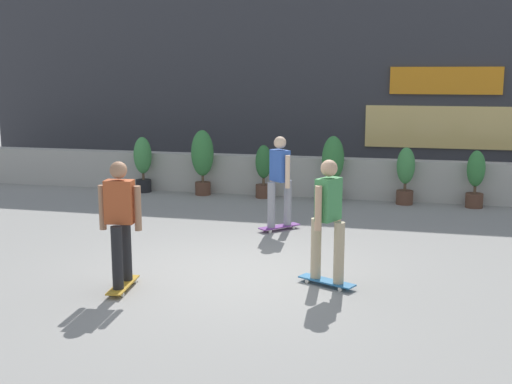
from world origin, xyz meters
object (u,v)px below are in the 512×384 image
at_px(potted_plant_1, 202,157).
at_px(potted_plant_4, 406,174).
at_px(potted_plant_2, 264,170).
at_px(potted_plant_0, 143,161).
at_px(potted_plant_5, 476,177).
at_px(skater_by_wall_right, 280,179).
at_px(skater_far_left, 120,220).
at_px(potted_plant_3, 333,164).
at_px(skater_mid_plaza, 328,217).

distance_m(potted_plant_1, potted_plant_4, 4.58).
height_order(potted_plant_1, potted_plant_2, potted_plant_1).
xyz_separation_m(potted_plant_0, potted_plant_1, (1.48, 0.00, 0.14)).
bearing_deg(potted_plant_0, potted_plant_5, 0.00).
bearing_deg(potted_plant_4, potted_plant_5, 0.00).
relative_size(potted_plant_5, skater_by_wall_right, 0.71).
distance_m(potted_plant_4, potted_plant_5, 1.43).
distance_m(potted_plant_2, potted_plant_4, 3.13).
relative_size(potted_plant_2, skater_far_left, 0.71).
bearing_deg(potted_plant_1, potted_plant_5, 0.00).
relative_size(potted_plant_3, skater_mid_plaza, 0.85).
bearing_deg(potted_plant_5, potted_plant_3, -180.00).
distance_m(potted_plant_2, potted_plant_3, 1.58).
relative_size(potted_plant_0, potted_plant_3, 0.91).
relative_size(potted_plant_3, potted_plant_5, 1.19).
bearing_deg(skater_by_wall_right, skater_mid_plaza, -66.67).
relative_size(potted_plant_0, potted_plant_2, 1.09).
xyz_separation_m(potted_plant_1, potted_plant_5, (6.01, 0.00, -0.23)).
bearing_deg(skater_mid_plaza, potted_plant_3, 96.32).
xyz_separation_m(potted_plant_2, skater_mid_plaza, (2.20, -5.77, 0.30)).
height_order(potted_plant_4, skater_mid_plaza, skater_mid_plaza).
bearing_deg(skater_mid_plaza, skater_by_wall_right, 113.33).
distance_m(potted_plant_5, skater_far_left, 8.21).
relative_size(potted_plant_3, potted_plant_4, 1.17).
distance_m(potted_plant_4, skater_by_wall_right, 3.63).
bearing_deg(skater_mid_plaza, skater_far_left, -162.89).
bearing_deg(potted_plant_4, potted_plant_3, -180.00).
distance_m(potted_plant_1, skater_far_left, 6.65).
bearing_deg(potted_plant_1, potted_plant_2, 0.00).
bearing_deg(potted_plant_0, potted_plant_1, 0.00).
relative_size(potted_plant_4, skater_mid_plaza, 0.73).
height_order(potted_plant_1, skater_mid_plaza, skater_mid_plaza).
bearing_deg(potted_plant_4, potted_plant_1, 180.00).
bearing_deg(potted_plant_2, skater_mid_plaza, -69.10).
distance_m(potted_plant_2, skater_mid_plaza, 6.18).
bearing_deg(skater_far_left, potted_plant_0, 111.35).
bearing_deg(skater_far_left, skater_by_wall_right, 69.92).
bearing_deg(potted_plant_1, skater_by_wall_right, -50.24).
bearing_deg(skater_far_left, potted_plant_3, 73.59).
distance_m(potted_plant_3, skater_far_left, 6.84).
distance_m(potted_plant_3, potted_plant_5, 3.00).
bearing_deg(potted_plant_4, potted_plant_2, 180.00).
xyz_separation_m(potted_plant_2, potted_plant_5, (4.56, 0.00, 0.01)).
height_order(potted_plant_1, potted_plant_3, potted_plant_1).
xyz_separation_m(potted_plant_2, skater_by_wall_right, (0.97, -2.91, 0.30)).
bearing_deg(skater_far_left, potted_plant_5, 53.10).
xyz_separation_m(skater_mid_plaza, skater_far_left, (-2.57, -0.79, 0.00)).
height_order(skater_mid_plaza, skater_by_wall_right, same).
distance_m(potted_plant_1, skater_by_wall_right, 3.78).
bearing_deg(potted_plant_2, potted_plant_5, 0.00).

